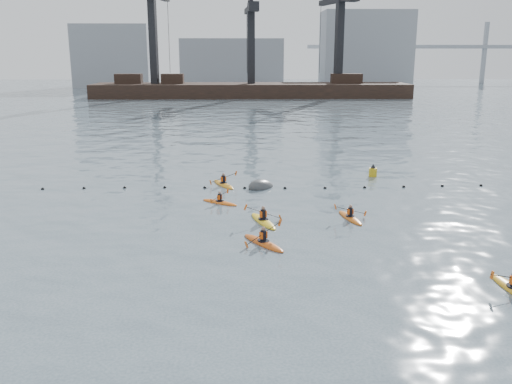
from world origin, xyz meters
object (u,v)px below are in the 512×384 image
(kayaker_5, at_px, (224,184))
(nav_buoy, at_px, (373,172))
(kayaker_2, at_px, (220,202))
(mooring_buoy, at_px, (261,187))
(kayaker_3, at_px, (263,220))
(kayaker_4, at_px, (350,217))
(kayaker_0, at_px, (263,242))

(kayaker_5, height_order, nav_buoy, nav_buoy)
(kayaker_2, bearing_deg, kayaker_5, 33.95)
(nav_buoy, bearing_deg, mooring_buoy, -159.15)
(kayaker_2, xyz_separation_m, nav_buoy, (12.24, 7.86, 0.27))
(kayaker_3, height_order, mooring_buoy, kayaker_3)
(kayaker_2, relative_size, kayaker_4, 0.84)
(kayaker_0, bearing_deg, kayaker_5, 66.91)
(kayaker_3, xyz_separation_m, mooring_buoy, (0.19, 8.65, -0.11))
(kayaker_4, height_order, kayaker_5, kayaker_5)
(kayaker_5, bearing_deg, kayaker_2, -116.96)
(kayaker_0, height_order, kayaker_3, kayaker_3)
(kayaker_2, xyz_separation_m, kayaker_4, (8.11, -3.76, 0.01))
(kayaker_0, bearing_deg, nav_buoy, 25.15)
(kayaker_4, height_order, mooring_buoy, kayaker_4)
(kayaker_3, bearing_deg, nav_buoy, 32.58)
(kayaker_4, relative_size, mooring_buoy, 1.29)
(mooring_buoy, xyz_separation_m, nav_buoy, (9.28, 3.54, 0.36))
(kayaker_2, distance_m, nav_buoy, 14.55)
(kayaker_0, distance_m, nav_buoy, 18.69)
(mooring_buoy, relative_size, nav_buoy, 2.07)
(nav_buoy, bearing_deg, kayaker_5, -167.41)
(kayaker_4, bearing_deg, kayaker_2, -38.15)
(mooring_buoy, bearing_deg, kayaker_5, 164.02)
(kayaker_3, height_order, kayaker_5, kayaker_3)
(kayaker_4, xyz_separation_m, mooring_buoy, (-5.15, 8.08, -0.10))
(kayaker_0, bearing_deg, kayaker_2, 73.96)
(kayaker_0, height_order, mooring_buoy, kayaker_0)
(kayaker_0, relative_size, mooring_buoy, 1.30)
(kayaker_3, bearing_deg, kayaker_2, 103.08)
(kayaker_2, bearing_deg, nav_buoy, -22.34)
(kayaker_0, height_order, nav_buoy, kayaker_0)
(kayaker_0, height_order, kayaker_5, kayaker_0)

